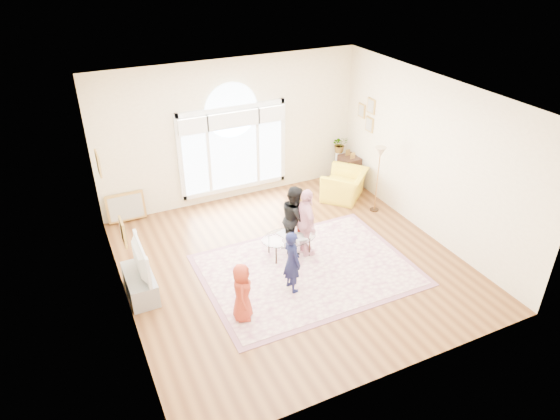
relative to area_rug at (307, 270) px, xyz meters
name	(u,v)px	position (x,y,z in m)	size (l,w,h in m)	color
ground	(292,263)	(-0.16, 0.33, -0.01)	(6.00, 6.00, 0.00)	#583117
room_shell	(235,136)	(-0.15, 3.16, 1.56)	(6.00, 6.00, 6.00)	beige
area_rug	(307,270)	(0.00, 0.00, 0.00)	(3.60, 2.60, 0.02)	beige
rug_border	(307,270)	(0.00, 0.00, 0.00)	(3.80, 2.80, 0.01)	#8E5868
tv_console	(140,284)	(-2.91, 0.63, 0.20)	(0.45, 1.00, 0.42)	#909398
television	(137,260)	(-2.90, 0.63, 0.70)	(0.17, 1.02, 0.59)	black
coffee_table	(289,237)	(-0.09, 0.59, 0.39)	(1.11, 0.75, 0.54)	silver
armchair	(344,185)	(2.12, 2.16, 0.32)	(1.02, 0.89, 0.66)	yellow
side_cabinet	(349,170)	(2.62, 2.78, 0.34)	(0.40, 0.50, 0.70)	black
floor_lamp	(380,157)	(2.42, 1.36, 1.27)	(0.30, 0.30, 1.51)	black
plant_pedestal	(339,165)	(2.54, 3.12, 0.34)	(0.20, 0.20, 0.70)	white
potted_plant	(340,144)	(2.54, 3.12, 0.90)	(0.38, 0.33, 0.42)	#33722D
leaning_picture	(128,221)	(-2.66, 3.23, -0.01)	(0.80, 0.05, 0.62)	tan
child_red	(242,292)	(-1.55, -0.69, 0.52)	(0.50, 0.32, 1.01)	#A1321E
child_navy	(292,261)	(-0.51, -0.37, 0.59)	(0.42, 0.28, 1.15)	#13173C
child_black	(295,218)	(0.11, 0.75, 0.68)	(0.65, 0.51, 1.34)	black
child_pink	(306,223)	(0.21, 0.49, 0.69)	(0.80, 0.33, 1.37)	#EEA3B5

